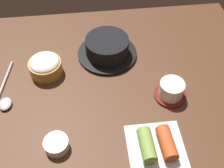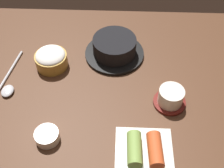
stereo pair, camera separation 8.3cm
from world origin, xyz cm
name	(u,v)px [view 2 (the right image)]	position (x,y,z in cm)	size (l,w,h in cm)	color
dining_table	(106,87)	(0.00, 0.00, 1.00)	(100.00, 76.00, 2.00)	#4C2D1C
stone_pot	(114,48)	(2.21, 13.48, 5.14)	(19.49, 19.49, 6.60)	black
rice_bowl	(51,58)	(-17.61, 7.75, 5.08)	(10.14, 10.14, 6.15)	#B78C38
tea_cup_with_saucer	(171,97)	(18.68, -6.02, 4.66)	(9.34, 9.34, 5.53)	maroon
kimchi_plate	(144,151)	(10.83, -22.50, 3.74)	(14.46, 14.46, 4.68)	silver
side_bowl_near	(47,136)	(-14.15, -19.02, 3.58)	(6.31, 6.31, 2.92)	white
spoon	(9,84)	(-29.40, -0.99, 2.61)	(5.18, 19.51, 1.35)	#B7B7BC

